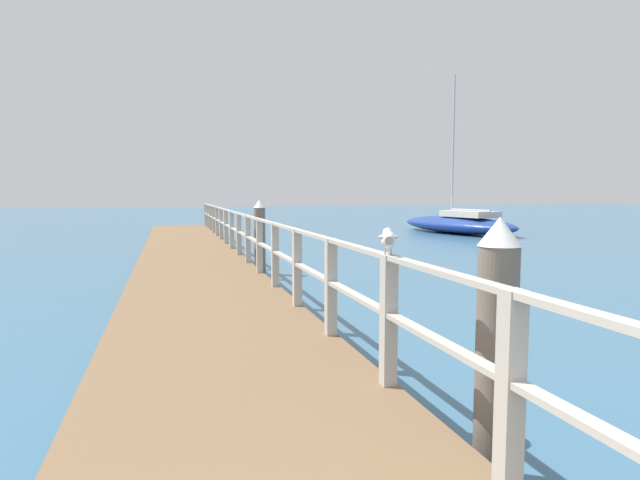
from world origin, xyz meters
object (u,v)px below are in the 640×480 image
Objects in this scene: dock_piling_near at (496,350)px; boat_0 at (457,224)px; seagull_foreground at (388,238)px; dock_piling_far at (260,237)px.

dock_piling_near is 23.49m from boat_0.
boat_0 is at bearing 79.30° from seagull_foreground.
dock_piling_near is 4.05× the size of seagull_foreground.
dock_piling_far is 0.23× the size of boat_0.
boat_0 is (11.89, 10.52, -0.46)m from dock_piling_far.
dock_piling_far is 8.77m from seagull_foreground.
dock_piling_near is 1.00× the size of dock_piling_far.
dock_piling_near reaches higher than seagull_foreground.
boat_0 is (12.27, 19.25, -1.16)m from seagull_foreground.
seagull_foreground is (-0.38, -8.73, 0.70)m from dock_piling_far.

